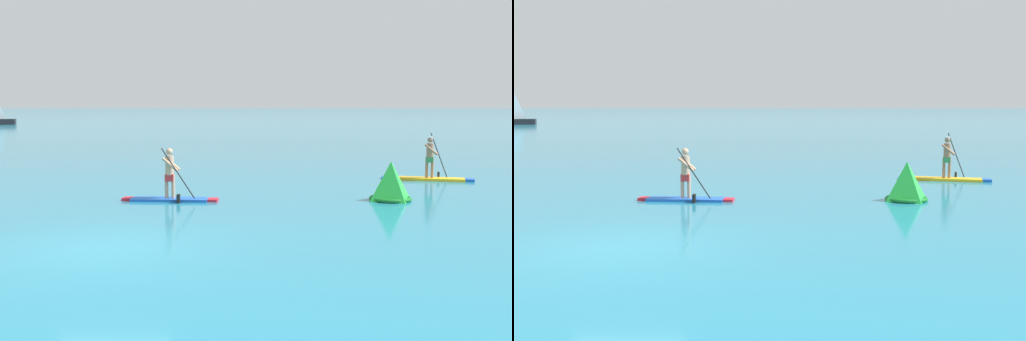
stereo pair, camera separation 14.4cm
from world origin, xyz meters
TOP-DOWN VIEW (x-y plane):
  - ground at (0.00, 0.00)m, footprint 440.00×440.00m
  - paddleboarder_mid_center at (0.58, 6.45)m, footprint 2.96×1.00m
  - paddleboarder_far_right at (9.79, 11.63)m, footprint 3.45×1.34m
  - race_marker_buoy at (7.30, 6.51)m, footprint 1.41×1.41m

SIDE VIEW (x-z plane):
  - ground at x=0.00m, z-range 0.00..0.00m
  - paddleboarder_far_right at x=9.79m, z-range -0.59..1.25m
  - paddleboarder_mid_center at x=0.58m, z-range -0.48..1.22m
  - race_marker_buoy at x=7.30m, z-range -0.07..1.13m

